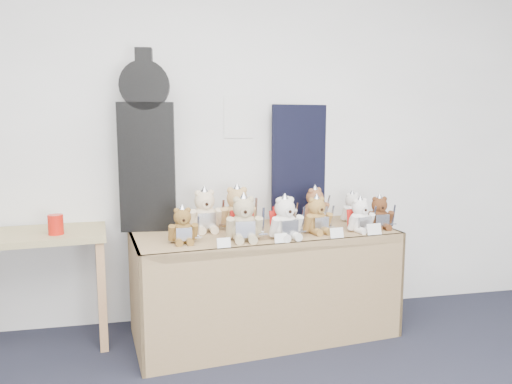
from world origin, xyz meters
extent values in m
plane|color=silver|center=(0.00, 2.50, 1.35)|extent=(6.00, 0.00, 6.00)
cube|color=silver|center=(0.33, 2.49, 1.46)|extent=(0.21, 0.00, 0.30)
cube|color=olive|center=(0.43, 2.11, 0.68)|extent=(1.78, 0.91, 0.06)
cube|color=olive|center=(0.47, 1.76, 0.36)|extent=(1.70, 0.22, 0.71)
cube|color=olive|center=(-0.41, 2.01, 0.36)|extent=(0.10, 0.71, 0.71)
cube|color=olive|center=(1.27, 2.21, 0.36)|extent=(0.10, 0.71, 0.71)
cube|color=#9D8554|center=(-1.04, 2.23, 0.73)|extent=(0.94, 0.58, 0.04)
cube|color=#9D6B43|center=(-0.62, 2.06, 0.35)|extent=(0.05, 0.05, 0.71)
cube|color=#9D6B43|center=(-0.66, 2.47, 0.35)|extent=(0.05, 0.05, 0.71)
cube|color=black|center=(-0.32, 2.29, 1.14)|extent=(0.37, 0.14, 0.84)
cylinder|color=black|center=(-0.32, 2.29, 1.66)|extent=(0.33, 0.13, 0.32)
cube|color=black|center=(-0.32, 2.29, 1.79)|extent=(0.11, 0.10, 0.21)
cube|color=black|center=(0.86, 2.48, 1.13)|extent=(0.61, 0.17, 0.84)
cylinder|color=red|center=(-0.88, 2.15, 0.81)|extent=(0.09, 0.09, 0.12)
ellipsoid|color=brown|center=(-0.12, 1.90, 0.77)|extent=(0.15, 0.13, 0.14)
sphere|color=brown|center=(-0.12, 1.90, 0.87)|extent=(0.10, 0.10, 0.10)
cylinder|color=brown|center=(-0.12, 1.86, 0.86)|extent=(0.05, 0.03, 0.04)
sphere|color=black|center=(-0.12, 1.84, 0.86)|extent=(0.02, 0.02, 0.02)
sphere|color=brown|center=(-0.15, 1.90, 0.91)|extent=(0.03, 0.03, 0.03)
sphere|color=brown|center=(-0.09, 1.91, 0.91)|extent=(0.03, 0.03, 0.03)
cylinder|color=brown|center=(-0.19, 1.88, 0.78)|extent=(0.05, 0.08, 0.11)
cylinder|color=brown|center=(-0.05, 1.89, 0.78)|extent=(0.05, 0.08, 0.11)
cylinder|color=brown|center=(-0.15, 1.85, 0.73)|extent=(0.05, 0.10, 0.04)
cylinder|color=brown|center=(-0.09, 1.86, 0.73)|extent=(0.05, 0.10, 0.04)
cube|color=silver|center=(-0.12, 1.85, 0.78)|extent=(0.09, 0.02, 0.08)
cone|color=silver|center=(-0.12, 1.90, 0.91)|extent=(0.09, 0.09, 0.07)
cube|color=silver|center=(-0.03, 1.88, 0.80)|extent=(0.01, 0.04, 0.15)
cube|color=silver|center=(-0.03, 1.88, 0.75)|extent=(0.04, 0.01, 0.01)
ellipsoid|color=tan|center=(0.25, 1.89, 0.79)|extent=(0.19, 0.16, 0.18)
sphere|color=tan|center=(0.25, 1.89, 0.91)|extent=(0.13, 0.13, 0.13)
cylinder|color=tan|center=(0.25, 1.84, 0.90)|extent=(0.06, 0.03, 0.06)
sphere|color=black|center=(0.25, 1.82, 0.90)|extent=(0.02, 0.02, 0.02)
sphere|color=tan|center=(0.21, 1.89, 0.96)|extent=(0.04, 0.04, 0.04)
sphere|color=tan|center=(0.29, 1.89, 0.96)|extent=(0.04, 0.04, 0.04)
cylinder|color=tan|center=(0.16, 1.87, 0.80)|extent=(0.06, 0.10, 0.14)
cylinder|color=tan|center=(0.34, 1.86, 0.80)|extent=(0.06, 0.10, 0.14)
cylinder|color=tan|center=(0.21, 1.83, 0.74)|extent=(0.06, 0.12, 0.05)
cylinder|color=tan|center=(0.29, 1.83, 0.74)|extent=(0.06, 0.12, 0.05)
cube|color=silver|center=(0.25, 1.82, 0.80)|extent=(0.12, 0.03, 0.10)
cone|color=silver|center=(0.25, 1.89, 0.97)|extent=(0.11, 0.11, 0.09)
cube|color=silver|center=(0.36, 1.85, 0.83)|extent=(0.02, 0.05, 0.19)
cube|color=silver|center=(0.36, 1.85, 0.75)|extent=(0.05, 0.01, 0.01)
cube|color=red|center=(0.25, 1.96, 0.80)|extent=(0.15, 0.04, 0.16)
ellipsoid|color=silver|center=(0.51, 1.89, 0.79)|extent=(0.20, 0.18, 0.17)
sphere|color=silver|center=(0.51, 1.89, 0.90)|extent=(0.13, 0.13, 0.13)
cylinder|color=silver|center=(0.52, 1.83, 0.89)|extent=(0.06, 0.04, 0.05)
sphere|color=black|center=(0.52, 1.82, 0.89)|extent=(0.02, 0.02, 0.02)
sphere|color=silver|center=(0.47, 1.88, 0.95)|extent=(0.04, 0.04, 0.04)
sphere|color=silver|center=(0.55, 1.90, 0.95)|extent=(0.04, 0.04, 0.04)
cylinder|color=silver|center=(0.43, 1.85, 0.80)|extent=(0.07, 0.10, 0.13)
cylinder|color=silver|center=(0.59, 1.88, 0.80)|extent=(0.07, 0.10, 0.13)
cylinder|color=silver|center=(0.48, 1.82, 0.74)|extent=(0.07, 0.12, 0.05)
cylinder|color=silver|center=(0.56, 1.84, 0.74)|extent=(0.07, 0.12, 0.05)
cube|color=silver|center=(0.52, 1.82, 0.79)|extent=(0.11, 0.04, 0.10)
cone|color=silver|center=(0.51, 1.89, 0.96)|extent=(0.11, 0.11, 0.08)
cube|color=silver|center=(0.62, 1.88, 0.82)|extent=(0.02, 0.04, 0.18)
cube|color=silver|center=(0.62, 1.88, 0.75)|extent=(0.05, 0.02, 0.01)
cube|color=red|center=(0.49, 1.95, 0.80)|extent=(0.14, 0.06, 0.16)
ellipsoid|color=olive|center=(0.75, 1.99, 0.78)|extent=(0.18, 0.17, 0.16)
sphere|color=olive|center=(0.75, 1.99, 0.89)|extent=(0.12, 0.12, 0.12)
cylinder|color=olive|center=(0.76, 1.94, 0.88)|extent=(0.05, 0.04, 0.05)
sphere|color=black|center=(0.76, 1.92, 0.88)|extent=(0.02, 0.02, 0.02)
sphere|color=olive|center=(0.71, 1.98, 0.93)|extent=(0.04, 0.04, 0.04)
sphere|color=olive|center=(0.79, 2.00, 0.93)|extent=(0.04, 0.04, 0.04)
cylinder|color=olive|center=(0.68, 1.95, 0.79)|extent=(0.06, 0.09, 0.12)
cylinder|color=olive|center=(0.83, 1.98, 0.79)|extent=(0.06, 0.09, 0.12)
cylinder|color=olive|center=(0.73, 1.93, 0.74)|extent=(0.07, 0.11, 0.05)
cylinder|color=olive|center=(0.80, 1.94, 0.74)|extent=(0.07, 0.11, 0.05)
cube|color=silver|center=(0.76, 1.93, 0.78)|extent=(0.10, 0.04, 0.09)
cone|color=silver|center=(0.75, 1.99, 0.94)|extent=(0.10, 0.10, 0.08)
cube|color=silver|center=(0.85, 1.98, 0.81)|extent=(0.02, 0.04, 0.17)
cube|color=silver|center=(0.85, 1.98, 0.75)|extent=(0.05, 0.02, 0.01)
ellipsoid|color=white|center=(1.04, 1.96, 0.78)|extent=(0.17, 0.15, 0.15)
sphere|color=white|center=(1.04, 1.96, 0.87)|extent=(0.11, 0.11, 0.11)
cylinder|color=white|center=(1.05, 1.92, 0.87)|extent=(0.05, 0.03, 0.05)
sphere|color=black|center=(1.06, 1.90, 0.87)|extent=(0.02, 0.02, 0.02)
sphere|color=white|center=(1.01, 1.96, 0.92)|extent=(0.03, 0.03, 0.03)
sphere|color=white|center=(1.08, 1.97, 0.92)|extent=(0.03, 0.03, 0.03)
cylinder|color=white|center=(0.98, 1.93, 0.78)|extent=(0.06, 0.09, 0.11)
cylinder|color=white|center=(1.12, 1.96, 0.78)|extent=(0.06, 0.09, 0.11)
cylinder|color=white|center=(1.02, 1.91, 0.73)|extent=(0.06, 0.10, 0.04)
cylinder|color=white|center=(1.09, 1.92, 0.73)|extent=(0.06, 0.10, 0.04)
cube|color=silver|center=(1.06, 1.91, 0.78)|extent=(0.10, 0.04, 0.08)
cone|color=silver|center=(1.04, 1.96, 0.92)|extent=(0.09, 0.09, 0.07)
cube|color=silver|center=(1.14, 1.96, 0.81)|extent=(0.02, 0.04, 0.15)
cube|color=silver|center=(1.14, 1.96, 0.75)|extent=(0.04, 0.02, 0.01)
cube|color=red|center=(1.03, 2.02, 0.79)|extent=(0.12, 0.05, 0.13)
ellipsoid|color=#56321D|center=(1.21, 2.03, 0.78)|extent=(0.15, 0.13, 0.15)
sphere|color=#56321D|center=(1.21, 2.03, 0.87)|extent=(0.11, 0.11, 0.11)
cylinder|color=#56321D|center=(1.21, 1.98, 0.87)|extent=(0.05, 0.03, 0.04)
sphere|color=black|center=(1.21, 1.96, 0.87)|extent=(0.02, 0.02, 0.02)
sphere|color=#56321D|center=(1.17, 2.03, 0.91)|extent=(0.03, 0.03, 0.03)
sphere|color=#56321D|center=(1.24, 2.02, 0.91)|extent=(0.03, 0.03, 0.03)
cylinder|color=#56321D|center=(1.14, 2.01, 0.78)|extent=(0.05, 0.08, 0.11)
cylinder|color=#56321D|center=(1.28, 2.00, 0.78)|extent=(0.05, 0.08, 0.11)
cylinder|color=#56321D|center=(1.17, 1.98, 0.73)|extent=(0.05, 0.10, 0.04)
cylinder|color=#56321D|center=(1.24, 1.97, 0.73)|extent=(0.05, 0.10, 0.04)
cube|color=silver|center=(1.21, 1.97, 0.78)|extent=(0.10, 0.02, 0.08)
cone|color=silver|center=(1.21, 2.03, 0.92)|extent=(0.09, 0.09, 0.07)
cube|color=silver|center=(1.30, 1.99, 0.80)|extent=(0.01, 0.04, 0.15)
cube|color=silver|center=(1.30, 1.99, 0.75)|extent=(0.04, 0.01, 0.01)
ellipsoid|color=beige|center=(0.04, 2.20, 0.79)|extent=(0.20, 0.17, 0.18)
sphere|color=beige|center=(0.04, 2.20, 0.91)|extent=(0.14, 0.14, 0.14)
cylinder|color=beige|center=(0.05, 2.14, 0.90)|extent=(0.06, 0.03, 0.06)
sphere|color=black|center=(0.05, 2.12, 0.90)|extent=(0.02, 0.02, 0.02)
sphere|color=beige|center=(0.00, 2.19, 0.97)|extent=(0.04, 0.04, 0.04)
sphere|color=beige|center=(0.09, 2.20, 0.97)|extent=(0.04, 0.04, 0.04)
cylinder|color=beige|center=(-0.04, 2.17, 0.80)|extent=(0.06, 0.11, 0.14)
cylinder|color=beige|center=(0.13, 2.18, 0.80)|extent=(0.06, 0.11, 0.14)
cylinder|color=beige|center=(0.01, 2.13, 0.74)|extent=(0.06, 0.12, 0.06)
cylinder|color=beige|center=(0.09, 2.14, 0.74)|extent=(0.06, 0.12, 0.06)
cube|color=silver|center=(0.05, 2.12, 0.80)|extent=(0.12, 0.03, 0.10)
cone|color=silver|center=(0.04, 2.20, 0.97)|extent=(0.11, 0.11, 0.09)
cube|color=silver|center=(0.16, 2.17, 0.83)|extent=(0.02, 0.05, 0.19)
cube|color=silver|center=(0.16, 2.17, 0.76)|extent=(0.06, 0.01, 0.01)
ellipsoid|color=tan|center=(0.26, 2.20, 0.80)|extent=(0.20, 0.17, 0.19)
sphere|color=tan|center=(0.26, 2.20, 0.92)|extent=(0.14, 0.14, 0.14)
cylinder|color=tan|center=(0.26, 2.14, 0.91)|extent=(0.06, 0.03, 0.06)
sphere|color=black|center=(0.26, 2.12, 0.91)|extent=(0.02, 0.02, 0.02)
sphere|color=tan|center=(0.22, 2.20, 0.98)|extent=(0.05, 0.05, 0.05)
sphere|color=tan|center=(0.31, 2.20, 0.98)|extent=(0.05, 0.05, 0.05)
cylinder|color=tan|center=(0.17, 2.18, 0.80)|extent=(0.06, 0.11, 0.14)
cylinder|color=tan|center=(0.35, 2.17, 0.80)|extent=(0.06, 0.11, 0.14)
cylinder|color=tan|center=(0.22, 2.13, 0.74)|extent=(0.06, 0.13, 0.06)
cylinder|color=tan|center=(0.30, 2.13, 0.74)|extent=(0.06, 0.13, 0.06)
cube|color=silver|center=(0.26, 2.13, 0.80)|extent=(0.13, 0.02, 0.11)
cone|color=silver|center=(0.26, 2.20, 0.98)|extent=(0.12, 0.12, 0.09)
cube|color=silver|center=(0.38, 2.16, 0.83)|extent=(0.02, 0.05, 0.20)
cube|color=silver|center=(0.38, 2.16, 0.76)|extent=(0.06, 0.01, 0.01)
ellipsoid|color=silver|center=(0.60, 2.25, 0.77)|extent=(0.17, 0.16, 0.14)
sphere|color=silver|center=(0.60, 2.25, 0.86)|extent=(0.10, 0.10, 0.10)
cylinder|color=silver|center=(0.62, 2.21, 0.86)|extent=(0.05, 0.04, 0.04)
sphere|color=black|center=(0.63, 2.19, 0.86)|extent=(0.02, 0.02, 0.02)
sphere|color=silver|center=(0.57, 2.23, 0.90)|extent=(0.03, 0.03, 0.03)
sphere|color=silver|center=(0.63, 2.26, 0.90)|extent=(0.03, 0.03, 0.03)
cylinder|color=silver|center=(0.55, 2.20, 0.78)|extent=(0.07, 0.08, 0.10)
cylinder|color=silver|center=(0.67, 2.26, 0.78)|extent=(0.07, 0.08, 0.10)
cylinder|color=silver|center=(0.60, 2.19, 0.73)|extent=(0.07, 0.10, 0.04)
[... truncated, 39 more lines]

